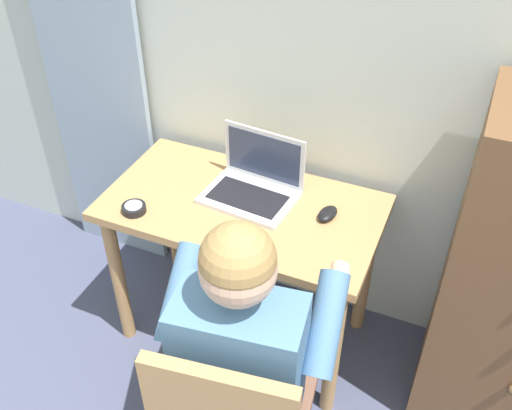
{
  "coord_description": "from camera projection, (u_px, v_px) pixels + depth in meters",
  "views": [
    {
      "loc": [
        0.27,
        0.28,
        2.09
      ],
      "look_at": [
        -0.36,
        1.74,
        0.82
      ],
      "focal_mm": 40.87,
      "sensor_mm": 36.0,
      "label": 1
    }
  ],
  "objects": [
    {
      "name": "curtain_panel",
      "position": [
        87.0,
        40.0,
        2.41
      ],
      "size": [
        0.5,
        0.03,
        2.26
      ],
      "primitive_type": "cube",
      "color": "#8EA3B7",
      "rests_on": "ground_plane"
    },
    {
      "name": "desk",
      "position": [
        243.0,
        229.0,
        2.28
      ],
      "size": [
        1.05,
        0.57,
        0.72
      ],
      "color": "tan",
      "rests_on": "ground_plane"
    },
    {
      "name": "desk_clock",
      "position": [
        134.0,
        208.0,
        2.16
      ],
      "size": [
        0.09,
        0.09,
        0.03
      ],
      "color": "black",
      "rests_on": "desk"
    },
    {
      "name": "person_seated",
      "position": [
        251.0,
        336.0,
        1.77
      ],
      "size": [
        0.58,
        0.62,
        1.2
      ],
      "color": "#33384C",
      "rests_on": "ground_plane"
    },
    {
      "name": "wall_back",
      "position": [
        406.0,
        58.0,
        1.99
      ],
      "size": [
        4.8,
        0.05,
        2.5
      ],
      "primitive_type": "cube",
      "color": "silver",
      "rests_on": "ground_plane"
    },
    {
      "name": "computer_mouse",
      "position": [
        328.0,
        214.0,
        2.13
      ],
      "size": [
        0.08,
        0.11,
        0.03
      ],
      "primitive_type": "ellipsoid",
      "rotation": [
        0.0,
        0.0,
        -0.2
      ],
      "color": "black",
      "rests_on": "desk"
    },
    {
      "name": "laptop",
      "position": [
        254.0,
        183.0,
        2.22
      ],
      "size": [
        0.36,
        0.28,
        0.24
      ],
      "color": "silver",
      "rests_on": "desk"
    }
  ]
}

